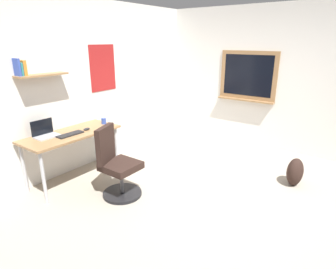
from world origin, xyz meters
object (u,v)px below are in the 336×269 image
coffee_mug (104,121)px  office_chair (116,167)px  laptop (45,133)px  backpack (295,172)px  keyboard (70,134)px  desk (72,138)px  computer_mouse (87,129)px

coffee_mug → office_chair: bearing=-122.9°
laptop → backpack: laptop is taller
keyboard → coffee_mug: 0.65m
coffee_mug → backpack: (1.19, -2.63, -0.58)m
desk → laptop: 0.37m
office_chair → keyboard: (-0.14, 0.74, 0.34)m
keyboard → laptop: bearing=137.7°
coffee_mug → backpack: 2.95m
computer_mouse → coffee_mug: (0.37, 0.05, 0.03)m
office_chair → desk: bearing=95.1°
laptop → desk: bearing=-25.0°
desk → laptop: bearing=155.0°
office_chair → laptop: laptop is taller
office_chair → backpack: 2.52m
desk → laptop: laptop is taller
keyboard → coffee_mug: coffee_mug is taller
laptop → keyboard: laptop is taller
office_chair → coffee_mug: (0.51, 0.79, 0.38)m
desk → computer_mouse: size_ratio=13.15×
backpack → desk: bearing=123.7°
office_chair → computer_mouse: size_ratio=9.13×
coffee_mug → laptop: bearing=169.3°
laptop → coffee_mug: size_ratio=3.37×
keyboard → computer_mouse: bearing=-0.0°
office_chair → coffee_mug: size_ratio=10.33×
desk → keyboard: (-0.07, -0.07, 0.09)m
computer_mouse → coffee_mug: coffee_mug is taller
laptop → office_chair: bearing=-68.3°
laptop → computer_mouse: size_ratio=2.98×
office_chair → coffee_mug: 1.01m
laptop → keyboard: size_ratio=0.84×
office_chair → coffee_mug: bearing=57.1°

